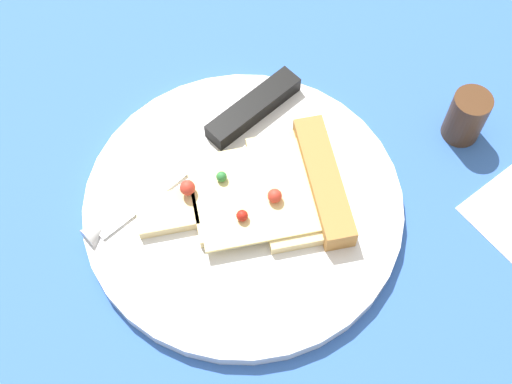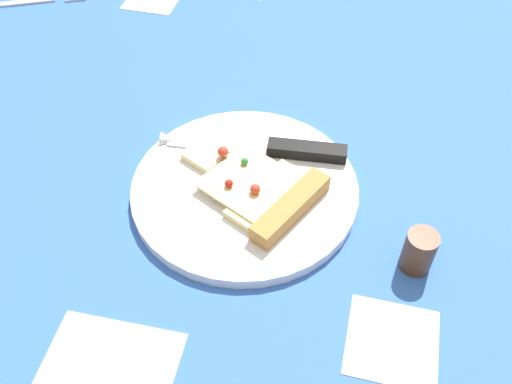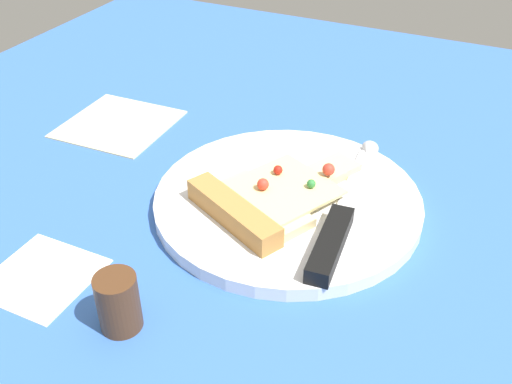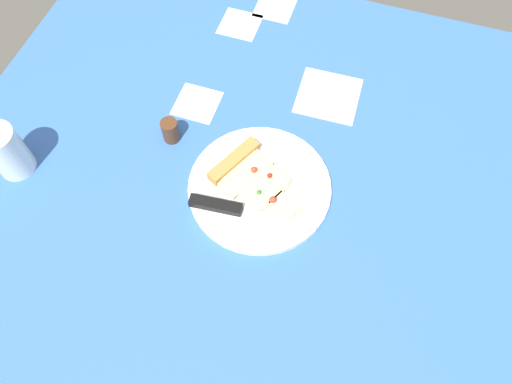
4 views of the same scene
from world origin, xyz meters
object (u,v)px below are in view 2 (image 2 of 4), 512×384
plate (245,189)px  napkin (102,383)px  knife (271,148)px  pepper_shaker (419,251)px  pizza_slice (261,191)px

plate → napkin: (7.02, 26.57, -0.52)cm
knife → napkin: size_ratio=1.85×
pepper_shaker → napkin: (27.85, 20.71, -2.37)cm
pepper_shaker → napkin: bearing=36.6°
plate → pepper_shaker: pepper_shaker is taller
knife → napkin: bearing=159.5°
napkin → knife: bearing=-105.0°
plate → pizza_slice: pizza_slice is taller
pizza_slice → knife: 7.55cm
plate → knife: knife is taller
pepper_shaker → napkin: pepper_shaker is taller
napkin → pizza_slice: bearing=-110.1°
knife → plate: bearing=158.6°
knife → pizza_slice: bearing=178.2°
pizza_slice → knife: size_ratio=0.79×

